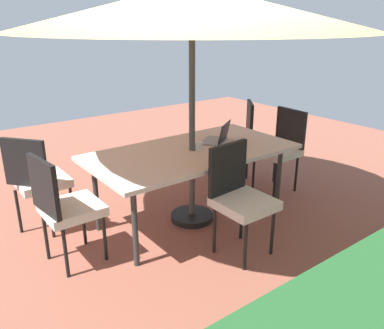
# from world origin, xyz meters

# --- Properties ---
(ground_plane) EXTENTS (10.00, 10.00, 0.02)m
(ground_plane) POSITION_xyz_m (0.00, 0.00, -0.01)
(ground_plane) COLOR #935442
(dining_table) EXTENTS (2.06, 1.06, 0.76)m
(dining_table) POSITION_xyz_m (0.00, 0.00, 0.71)
(dining_table) COLOR silver
(dining_table) RESTS_ON ground_plane
(patio_umbrella) EXTENTS (3.23, 3.23, 2.27)m
(patio_umbrella) POSITION_xyz_m (0.00, 0.00, 2.07)
(patio_umbrella) COLOR #4C4C4C
(patio_umbrella) RESTS_ON ground_plane
(chair_east) EXTENTS (0.48, 0.47, 0.98)m
(chair_east) POSITION_xyz_m (1.31, -0.00, 0.55)
(chair_east) COLOR silver
(chair_east) RESTS_ON ground_plane
(chair_west) EXTENTS (0.47, 0.46, 0.98)m
(chair_west) POSITION_xyz_m (-1.33, -0.01, 0.55)
(chair_west) COLOR silver
(chair_west) RESTS_ON ground_plane
(chair_southwest) EXTENTS (0.58, 0.58, 0.98)m
(chair_southwest) POSITION_xyz_m (-1.27, -0.69, 0.55)
(chair_southwest) COLOR silver
(chair_southwest) RESTS_ON ground_plane
(chair_southeast) EXTENTS (0.58, 0.58, 0.98)m
(chair_southeast) POSITION_xyz_m (1.31, -0.72, 0.55)
(chair_southeast) COLOR silver
(chair_southeast) RESTS_ON ground_plane
(chair_north) EXTENTS (0.47, 0.48, 0.98)m
(chair_north) POSITION_xyz_m (0.03, 0.73, 0.55)
(chair_north) COLOR silver
(chair_north) RESTS_ON ground_plane
(laptop) EXTENTS (0.40, 0.38, 0.21)m
(laptop) POSITION_xyz_m (-0.38, -0.05, 0.81)
(laptop) COLOR gray
(laptop) RESTS_ON dining_table
(cup) EXTENTS (0.08, 0.08, 0.08)m
(cup) POSITION_xyz_m (-0.05, 0.04, 0.80)
(cup) COLOR white
(cup) RESTS_ON dining_table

